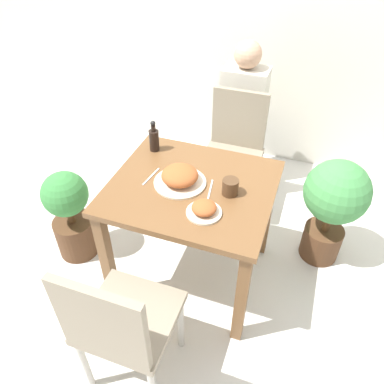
# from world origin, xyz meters

# --- Properties ---
(ground_plane) EXTENTS (16.00, 16.00, 0.00)m
(ground_plane) POSITION_xyz_m (0.00, 0.00, 0.00)
(ground_plane) COLOR silver
(wall_back) EXTENTS (8.00, 0.05, 2.60)m
(wall_back) POSITION_xyz_m (0.00, 1.57, 1.30)
(wall_back) COLOR beige
(wall_back) RESTS_ON ground_plane
(dining_table) EXTENTS (0.89, 0.79, 0.74)m
(dining_table) POSITION_xyz_m (0.00, 0.00, 0.62)
(dining_table) COLOR brown
(dining_table) RESTS_ON ground_plane
(chair_near) EXTENTS (0.42, 0.42, 0.91)m
(chair_near) POSITION_xyz_m (-0.06, -0.76, 0.52)
(chair_near) COLOR gray
(chair_near) RESTS_ON ground_plane
(chair_far) EXTENTS (0.42, 0.42, 0.91)m
(chair_far) POSITION_xyz_m (0.04, 0.79, 0.52)
(chair_far) COLOR gray
(chair_far) RESTS_ON ground_plane
(food_plate) EXTENTS (0.29, 0.29, 0.10)m
(food_plate) POSITION_xyz_m (-0.07, -0.01, 0.79)
(food_plate) COLOR beige
(food_plate) RESTS_ON dining_table
(side_plate) EXTENTS (0.18, 0.18, 0.07)m
(side_plate) POSITION_xyz_m (0.13, -0.19, 0.77)
(side_plate) COLOR beige
(side_plate) RESTS_ON dining_table
(drink_cup) EXTENTS (0.09, 0.09, 0.09)m
(drink_cup) POSITION_xyz_m (0.21, -0.00, 0.79)
(drink_cup) COLOR #4C331E
(drink_cup) RESTS_ON dining_table
(sauce_bottle) EXTENTS (0.06, 0.06, 0.20)m
(sauce_bottle) POSITION_xyz_m (-0.33, 0.25, 0.82)
(sauce_bottle) COLOR black
(sauce_bottle) RESTS_ON dining_table
(fork_utensil) EXTENTS (0.03, 0.17, 0.00)m
(fork_utensil) POSITION_xyz_m (-0.24, -0.01, 0.75)
(fork_utensil) COLOR silver
(fork_utensil) RESTS_ON dining_table
(spoon_utensil) EXTENTS (0.04, 0.17, 0.00)m
(spoon_utensil) POSITION_xyz_m (0.11, -0.01, 0.75)
(spoon_utensil) COLOR silver
(spoon_utensil) RESTS_ON dining_table
(potted_plant_left) EXTENTS (0.29, 0.29, 0.66)m
(potted_plant_left) POSITION_xyz_m (-0.81, -0.09, 0.35)
(potted_plant_left) COLOR #51331E
(potted_plant_left) RESTS_ON ground_plane
(potted_plant_right) EXTENTS (0.40, 0.40, 0.77)m
(potted_plant_right) POSITION_xyz_m (0.78, 0.44, 0.48)
(potted_plant_right) COLOR #51331E
(potted_plant_right) RESTS_ON ground_plane
(person_figure) EXTENTS (0.34, 0.22, 1.17)m
(person_figure) POSITION_xyz_m (0.01, 1.15, 0.58)
(person_figure) COLOR #2D3347
(person_figure) RESTS_ON ground_plane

